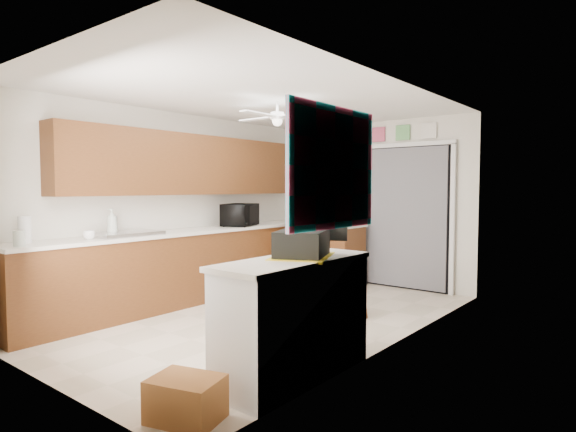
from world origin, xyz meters
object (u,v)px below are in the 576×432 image
Objects in this scene: microwave at (240,215)px; navy_crate at (260,354)px; soap_bottle at (112,222)px; man at (300,228)px; paper_towel_roll at (25,230)px; cardboard_box at (186,399)px; suitcase at (302,243)px; cup at (89,235)px; dog at (288,294)px.

navy_crate is at bearing -155.96° from microwave.
man is (0.76, 2.62, -0.21)m from soap_bottle.
man is at bearing 78.76° from paper_towel_roll.
paper_towel_roll is 2.82m from cardboard_box.
suitcase is (2.56, -1.89, -0.05)m from microwave.
cup is 2.30m from dog.
soap_bottle reaches higher than dog.
cup reaches higher than cardboard_box.
suitcase is 0.79× the size of dog.
suitcase is at bearing 0.26° from soap_bottle.
dog is (1.38, -0.61, -0.86)m from microwave.
man is at bearing 121.38° from navy_crate.
soap_bottle reaches higher than suitcase.
cup is 0.45× the size of paper_towel_roll.
soap_bottle is 0.99m from paper_towel_roll.
cardboard_box is 0.72× the size of dog.
dog is at bearing 51.58° from cup.
man is (0.55, 0.72, -0.22)m from microwave.
man is at bearing -60.73° from microwave.
microwave is 0.93× the size of dog.
paper_towel_roll is 2.90m from suitcase.
microwave is 0.33× the size of man.
paper_towel_roll reaches higher than suitcase.
microwave is at bearing 129.37° from cardboard_box.
cup reaches higher than dog.
man is at bearing 117.34° from cardboard_box.
soap_bottle is 2.74m from man.
soap_bottle is 0.18× the size of man.
paper_towel_roll reaches higher than cup.
cardboard_box is at bearing -22.69° from soap_bottle.
man is (-1.94, 3.75, 0.74)m from cardboard_box.
microwave is 1.85× the size of soap_bottle.
microwave is at bearing 138.12° from dog.
microwave reaches higher than cup.
suitcase is 1.11× the size of cardboard_box.
microwave is 3.18m from suitcase.
dog is (-1.10, 2.42, 0.11)m from cardboard_box.
man is at bearing 103.72° from suitcase.
man reaches higher than microwave.
dog is (1.60, 1.29, -0.85)m from soap_bottle.
cardboard_box is (2.49, -3.03, -0.96)m from microwave.
man reaches higher than soap_bottle.
navy_crate is (-0.25, 0.98, -0.03)m from cardboard_box.
man reaches higher than paper_towel_roll.
microwave is 2.14× the size of paper_towel_roll.
paper_towel_roll is at bearing -109.36° from cup.
suitcase is (2.53, 0.43, 0.06)m from cup.
soap_bottle is at bearing 120.24° from cup.
dog is at bearing 120.76° from navy_crate.
soap_bottle is 2.22m from dog.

